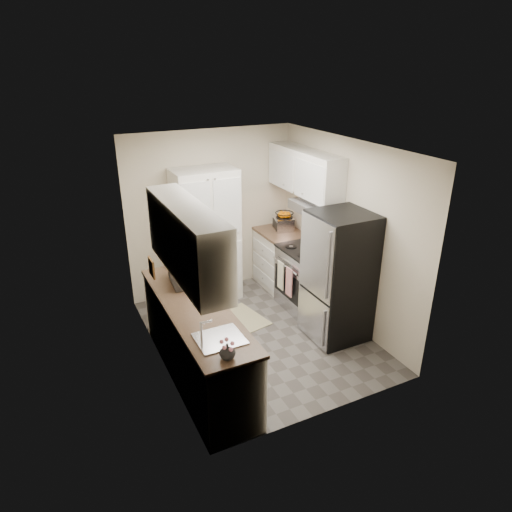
{
  "coord_description": "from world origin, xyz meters",
  "views": [
    {
      "loc": [
        -2.31,
        -4.63,
        3.4
      ],
      "look_at": [
        0.04,
        0.15,
        1.09
      ],
      "focal_mm": 32.0,
      "sensor_mm": 36.0,
      "label": 1
    }
  ],
  "objects_px": {
    "pantry_cabinet": "(207,236)",
    "electric_range": "(306,278)",
    "wine_bottle": "(174,263)",
    "microwave": "(184,273)",
    "toaster_oven": "(283,223)",
    "refrigerator": "(339,277)"
  },
  "relations": [
    {
      "from": "pantry_cabinet",
      "to": "toaster_oven",
      "type": "bearing_deg",
      "value": -1.84
    },
    {
      "from": "pantry_cabinet",
      "to": "toaster_oven",
      "type": "distance_m",
      "value": 1.26
    },
    {
      "from": "microwave",
      "to": "wine_bottle",
      "type": "distance_m",
      "value": 0.28
    },
    {
      "from": "electric_range",
      "to": "wine_bottle",
      "type": "xyz_separation_m",
      "value": [
        -1.93,
        0.04,
        0.6
      ]
    },
    {
      "from": "pantry_cabinet",
      "to": "electric_range",
      "type": "bearing_deg",
      "value": -38.22
    },
    {
      "from": "pantry_cabinet",
      "to": "refrigerator",
      "type": "xyz_separation_m",
      "value": [
        1.14,
        -1.73,
        -0.15
      ]
    },
    {
      "from": "refrigerator",
      "to": "toaster_oven",
      "type": "xyz_separation_m",
      "value": [
        0.12,
        1.68,
        0.17
      ]
    },
    {
      "from": "wine_bottle",
      "to": "refrigerator",
      "type": "bearing_deg",
      "value": -23.97
    },
    {
      "from": "pantry_cabinet",
      "to": "wine_bottle",
      "type": "distance_m",
      "value": 1.16
    },
    {
      "from": "wine_bottle",
      "to": "microwave",
      "type": "bearing_deg",
      "value": -81.25
    },
    {
      "from": "wine_bottle",
      "to": "pantry_cabinet",
      "type": "bearing_deg",
      "value": 49.6
    },
    {
      "from": "electric_range",
      "to": "toaster_oven",
      "type": "relative_size",
      "value": 3.21
    },
    {
      "from": "microwave",
      "to": "wine_bottle",
      "type": "relative_size",
      "value": 1.45
    },
    {
      "from": "pantry_cabinet",
      "to": "wine_bottle",
      "type": "bearing_deg",
      "value": -130.4
    },
    {
      "from": "electric_range",
      "to": "microwave",
      "type": "xyz_separation_m",
      "value": [
        -1.88,
        -0.23,
        0.57
      ]
    },
    {
      "from": "refrigerator",
      "to": "wine_bottle",
      "type": "distance_m",
      "value": 2.08
    },
    {
      "from": "microwave",
      "to": "wine_bottle",
      "type": "height_order",
      "value": "wine_bottle"
    },
    {
      "from": "electric_range",
      "to": "refrigerator",
      "type": "bearing_deg",
      "value": -92.48
    },
    {
      "from": "pantry_cabinet",
      "to": "electric_range",
      "type": "distance_m",
      "value": 1.58
    },
    {
      "from": "electric_range",
      "to": "toaster_oven",
      "type": "height_order",
      "value": "electric_range"
    },
    {
      "from": "electric_range",
      "to": "refrigerator",
      "type": "relative_size",
      "value": 0.66
    },
    {
      "from": "pantry_cabinet",
      "to": "microwave",
      "type": "distance_m",
      "value": 1.36
    }
  ]
}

